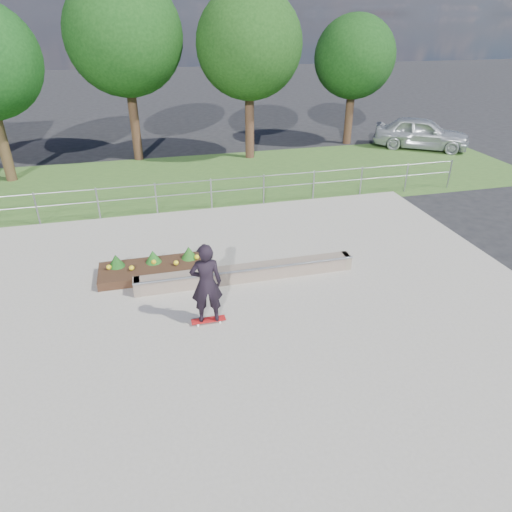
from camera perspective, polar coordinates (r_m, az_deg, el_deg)
The scene contains 11 objects.
ground at distance 10.79m, azimuth 0.91°, elevation -8.94°, with size 120.00×120.00×0.00m, color black.
grass_verge at distance 20.51m, azimuth -7.10°, elevation 9.38°, with size 30.00×8.00×0.02m, color #325421.
concrete_slab at distance 10.77m, azimuth 0.91°, elevation -8.81°, with size 15.00×15.00×0.06m, color gray.
fence at distance 16.98m, azimuth -5.63°, elevation 8.19°, with size 20.06×0.06×1.20m.
tree_mid_left at distance 23.34m, azimuth -16.16°, elevation 24.89°, with size 5.25×5.25×8.25m.
tree_mid_right at distance 22.97m, azimuth -0.87°, elevation 24.87°, with size 4.90×4.90×7.70m.
tree_far_right at distance 26.43m, azimuth 12.21°, elevation 23.09°, with size 4.20×4.20×6.60m.
grind_ledge at distance 12.40m, azimuth -1.17°, elevation -2.13°, with size 6.00×0.44×0.43m.
planter_bed at distance 13.01m, azimuth -12.59°, elevation -1.41°, with size 3.00×1.20×0.61m.
skateboarder at distance 10.32m, azimuth -6.23°, elevation -3.47°, with size 0.80×0.51×2.06m.
parked_car at distance 26.88m, azimuth 19.98°, elevation 14.27°, with size 1.97×4.91×1.67m, color #AFB4BA.
Camera 1 is at (-2.26, -8.32, 6.49)m, focal length 32.00 mm.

